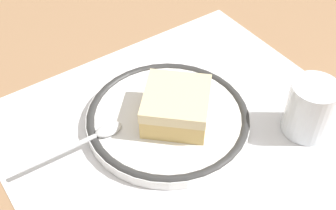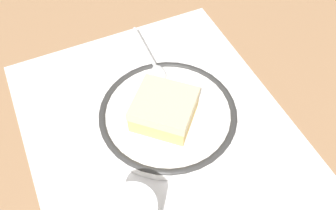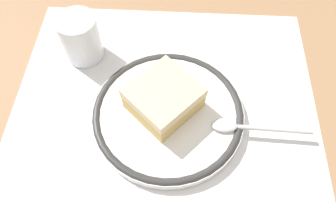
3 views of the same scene
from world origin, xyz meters
TOP-DOWN VIEW (x-y plane):
  - ground_plane at (0.00, 0.00)m, footprint 2.40×2.40m
  - placemat at (0.00, 0.00)m, footprint 0.47×0.41m
  - plate at (0.01, -0.02)m, footprint 0.22×0.22m
  - cake_slice at (0.00, -0.01)m, footprint 0.12×0.12m
  - spoon at (0.11, -0.04)m, footprint 0.14×0.02m
  - cup at (-0.14, 0.09)m, footprint 0.06×0.06m

SIDE VIEW (x-z plane):
  - ground_plane at x=0.00m, z-range 0.00..0.00m
  - placemat at x=0.00m, z-range 0.00..0.00m
  - plate at x=0.01m, z-range 0.00..0.02m
  - spoon at x=0.11m, z-range 0.02..0.02m
  - cup at x=-0.14m, z-range 0.00..0.07m
  - cake_slice at x=0.00m, z-range 0.02..0.06m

